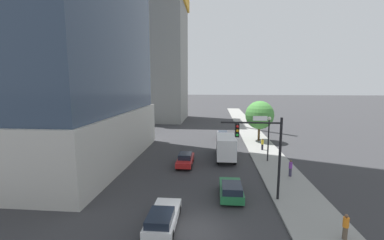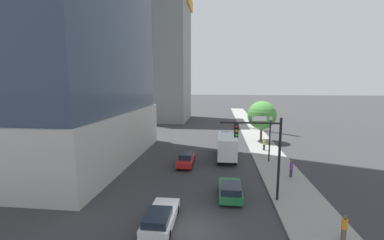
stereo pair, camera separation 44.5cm
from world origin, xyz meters
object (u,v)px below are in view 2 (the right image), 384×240
(traffic_light_pole, at_px, (261,144))
(pedestrian_yellow_shirt, at_px, (264,144))
(box_truck, at_px, (227,145))
(construction_building, at_px, (158,52))
(pedestrian_purple_shirt, at_px, (291,169))
(street_tree, at_px, (262,115))
(car_red, at_px, (186,159))
(pedestrian_orange_shirt, at_px, (344,228))
(street_lamp, at_px, (270,132))
(car_white, at_px, (160,217))
(car_gray, at_px, (225,135))
(car_green, at_px, (230,190))

(traffic_light_pole, distance_m, pedestrian_yellow_shirt, 16.11)
(box_truck, relative_size, pedestrian_yellow_shirt, 4.45)
(construction_building, relative_size, pedestrian_purple_shirt, 23.83)
(street_tree, xyz_separation_m, pedestrian_purple_shirt, (0.42, -15.88, -3.35))
(traffic_light_pole, distance_m, car_red, 11.47)
(traffic_light_pole, relative_size, pedestrian_orange_shirt, 4.21)
(street_lamp, bearing_deg, pedestrian_orange_shirt, -84.68)
(street_tree, height_order, car_white, street_tree)
(traffic_light_pole, xyz_separation_m, box_truck, (-2.29, 11.15, -2.99))
(street_lamp, relative_size, car_gray, 1.24)
(car_white, bearing_deg, car_green, 44.80)
(traffic_light_pole, height_order, street_lamp, traffic_light_pole)
(construction_building, relative_size, box_truck, 5.59)
(street_lamp, relative_size, pedestrian_yellow_shirt, 3.33)
(pedestrian_orange_shirt, bearing_deg, street_lamp, 95.32)
(pedestrian_orange_shirt, bearing_deg, car_red, 130.12)
(car_red, bearing_deg, car_gray, 72.15)
(pedestrian_purple_shirt, height_order, pedestrian_orange_shirt, pedestrian_purple_shirt)
(street_tree, xyz_separation_m, pedestrian_yellow_shirt, (-0.48, -5.76, -3.40))
(car_red, xyz_separation_m, box_truck, (4.74, 3.01, 1.01))
(car_gray, xyz_separation_m, pedestrian_yellow_shirt, (5.30, -7.47, 0.26))
(pedestrian_purple_shirt, bearing_deg, construction_building, 120.22)
(construction_building, bearing_deg, car_gray, -52.48)
(pedestrian_purple_shirt, relative_size, pedestrian_orange_shirt, 1.06)
(car_gray, bearing_deg, pedestrian_purple_shirt, -70.54)
(pedestrian_purple_shirt, bearing_deg, pedestrian_yellow_shirt, 95.12)
(pedestrian_orange_shirt, bearing_deg, car_gray, 102.92)
(construction_building, relative_size, traffic_light_pole, 5.99)
(construction_building, bearing_deg, traffic_light_pole, -66.93)
(construction_building, xyz_separation_m, car_gray, (16.70, -21.75, -16.55))
(car_white, height_order, pedestrian_purple_shirt, pedestrian_purple_shirt)
(car_green, relative_size, car_gray, 0.95)
(construction_building, height_order, car_red, construction_building)
(car_gray, height_order, pedestrian_yellow_shirt, pedestrian_yellow_shirt)
(construction_building, bearing_deg, pedestrian_orange_shirt, -65.06)
(car_gray, height_order, pedestrian_purple_shirt, pedestrian_purple_shirt)
(car_green, bearing_deg, street_lamp, 63.71)
(traffic_light_pole, bearing_deg, car_gray, 95.73)
(box_truck, relative_size, pedestrian_orange_shirt, 4.51)
(car_white, distance_m, car_gray, 27.85)
(street_tree, bearing_deg, construction_building, 133.79)
(car_gray, bearing_deg, box_truck, -90.00)
(street_tree, height_order, car_red, street_tree)
(car_green, height_order, pedestrian_yellow_shirt, pedestrian_yellow_shirt)
(car_white, bearing_deg, construction_building, 103.67)
(street_tree, xyz_separation_m, car_red, (-10.52, -13.01, -3.64))
(pedestrian_orange_shirt, bearing_deg, pedestrian_yellow_shirt, 93.08)
(construction_building, xyz_separation_m, street_tree, (22.49, -23.45, -12.89))
(street_lamp, bearing_deg, car_red, -168.07)
(street_lamp, xyz_separation_m, car_white, (-9.72, -14.79, -3.04))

